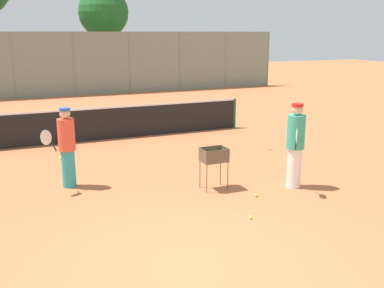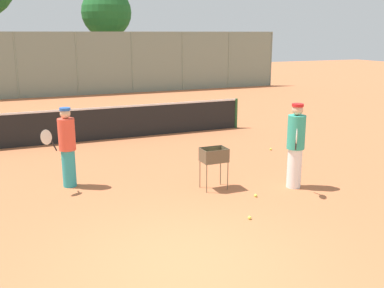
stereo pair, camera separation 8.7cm
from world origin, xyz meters
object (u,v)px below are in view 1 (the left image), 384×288
Objects in this scene: player_red_cap at (67,147)px; ball_cart at (215,158)px; tennis_net at (83,124)px; player_white_outfit at (295,145)px.

ball_cart is at bearing 120.56° from player_red_cap.
tennis_net is 11.78× the size of ball_cart.
tennis_net is 7.17m from player_white_outfit.
player_red_cap is (-4.62, 2.02, -0.05)m from player_white_outfit.
player_red_cap is at bearing -104.61° from tennis_net.
player_red_cap is 1.93× the size of ball_cart.
player_red_cap reaches higher than ball_cart.
tennis_net reaches higher than ball_cart.
player_red_cap is at bearing -78.35° from player_white_outfit.
tennis_net is at bearing -138.53° from player_red_cap.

